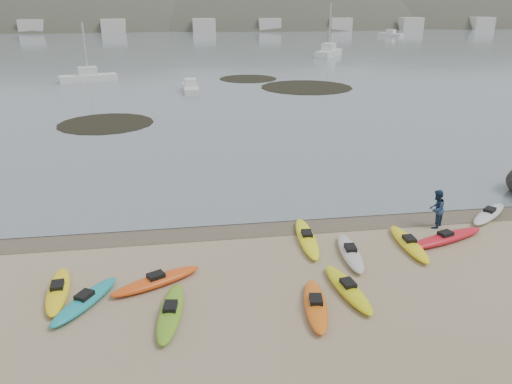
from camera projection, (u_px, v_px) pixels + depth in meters
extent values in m
plane|color=tan|center=(256.00, 224.00, 22.02)|extent=(600.00, 600.00, 0.00)
plane|color=brown|center=(257.00, 226.00, 21.74)|extent=(60.00, 60.00, 0.00)
plane|color=slate|center=(181.00, 17.00, 298.82)|extent=(1200.00, 1200.00, 0.00)
ellipsoid|color=#FFFE15|center=(307.00, 238.00, 20.30)|extent=(0.95, 3.82, 0.34)
ellipsoid|color=yellow|center=(58.00, 291.00, 16.61)|extent=(0.97, 3.14, 0.34)
ellipsoid|color=orange|center=(316.00, 305.00, 15.82)|extent=(1.17, 3.11, 0.34)
ellipsoid|color=beige|center=(350.00, 253.00, 19.12)|extent=(0.99, 3.23, 0.34)
ellipsoid|color=yellow|center=(409.00, 244.00, 19.84)|extent=(0.73, 3.34, 0.34)
ellipsoid|color=teal|center=(85.00, 301.00, 16.05)|extent=(2.17, 3.02, 0.34)
ellipsoid|color=#E74E14|center=(156.00, 281.00, 17.20)|extent=(3.27, 2.13, 0.34)
ellipsoid|color=#6BA821|center=(171.00, 312.00, 15.47)|extent=(1.15, 3.35, 0.34)
ellipsoid|color=yellow|center=(348.00, 289.00, 16.74)|extent=(1.15, 3.31, 0.34)
ellipsoid|color=red|center=(445.00, 238.00, 20.29)|extent=(4.09, 1.96, 0.34)
ellipsoid|color=silver|center=(489.00, 214.00, 22.59)|extent=(2.99, 2.55, 0.34)
imported|color=navy|center=(436.00, 209.00, 21.40)|extent=(1.04, 1.04, 1.70)
cylinder|color=black|center=(106.00, 124.00, 39.78)|extent=(7.52, 7.52, 0.04)
cylinder|color=black|center=(306.00, 87.00, 56.45)|extent=(10.35, 10.35, 0.04)
cylinder|color=black|center=(248.00, 79.00, 62.56)|extent=(7.19, 7.19, 0.04)
cube|color=silver|center=(88.00, 78.00, 60.28)|extent=(6.95, 3.72, 0.94)
cube|color=silver|center=(191.00, 89.00, 53.41)|extent=(1.68, 5.45, 0.76)
cube|color=silver|center=(329.00, 53.00, 87.73)|extent=(6.75, 8.46, 1.20)
cube|color=silver|center=(391.00, 35.00, 137.00)|extent=(5.50, 7.03, 0.99)
ellipsoid|color=#384235|center=(74.00, 72.00, 202.06)|extent=(220.00, 120.00, 80.00)
ellipsoid|color=#384235|center=(270.00, 64.00, 207.75)|extent=(200.00, 110.00, 68.00)
ellipsoid|color=#384235|center=(448.00, 62.00, 229.60)|extent=(230.00, 130.00, 76.00)
cube|color=beige|center=(44.00, 26.00, 149.17)|extent=(7.00, 5.00, 4.00)
cube|color=beige|center=(127.00, 26.00, 152.55)|extent=(7.00, 5.00, 4.00)
cube|color=beige|center=(205.00, 25.00, 155.93)|extent=(7.00, 5.00, 4.00)
cube|color=beige|center=(280.00, 25.00, 159.31)|extent=(7.00, 5.00, 4.00)
cube|color=beige|center=(352.00, 24.00, 162.70)|extent=(7.00, 5.00, 4.00)
cube|color=beige|center=(422.00, 24.00, 166.08)|extent=(7.00, 5.00, 4.00)
cube|color=beige|center=(488.00, 23.00, 169.46)|extent=(7.00, 5.00, 4.00)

